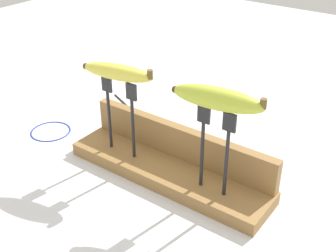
% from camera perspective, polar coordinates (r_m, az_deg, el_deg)
% --- Properties ---
extents(ground_plane, '(3.00, 3.00, 0.00)m').
position_cam_1_polar(ground_plane, '(0.96, 0.00, -6.71)').
color(ground_plane, silver).
extents(wooden_board, '(0.47, 0.12, 0.03)m').
position_cam_1_polar(wooden_board, '(0.95, 0.00, -6.00)').
color(wooden_board, olive).
rests_on(wooden_board, ground).
extents(board_backstop, '(0.46, 0.02, 0.07)m').
position_cam_1_polar(board_backstop, '(0.95, 1.66, -2.11)').
color(board_backstop, olive).
rests_on(board_backstop, wooden_board).
extents(fork_stand_left, '(0.09, 0.01, 0.18)m').
position_cam_1_polar(fork_stand_left, '(0.94, -6.26, 2.10)').
color(fork_stand_left, black).
rests_on(fork_stand_left, wooden_board).
extents(fork_stand_right, '(0.08, 0.01, 0.18)m').
position_cam_1_polar(fork_stand_right, '(0.82, 6.14, -2.27)').
color(fork_stand_right, black).
rests_on(fork_stand_right, wooden_board).
extents(banana_raised_left, '(0.17, 0.07, 0.04)m').
position_cam_1_polar(banana_raised_left, '(0.91, -6.57, 7.02)').
color(banana_raised_left, '#DBD147').
rests_on(banana_raised_left, fork_stand_left).
extents(banana_raised_right, '(0.18, 0.07, 0.04)m').
position_cam_1_polar(banana_raised_right, '(0.78, 6.51, 3.58)').
color(banana_raised_right, '#B2C138').
rests_on(banana_raised_right, fork_stand_right).
extents(fork_fallen_near, '(0.18, 0.09, 0.01)m').
position_cam_1_polar(fork_fallen_near, '(1.22, -4.67, 2.07)').
color(fork_fallen_near, black).
rests_on(fork_fallen_near, ground).
extents(wire_coil, '(0.10, 0.10, 0.00)m').
position_cam_1_polar(wire_coil, '(1.16, -15.10, -0.62)').
color(wire_coil, '#1E2DA5').
rests_on(wire_coil, ground).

